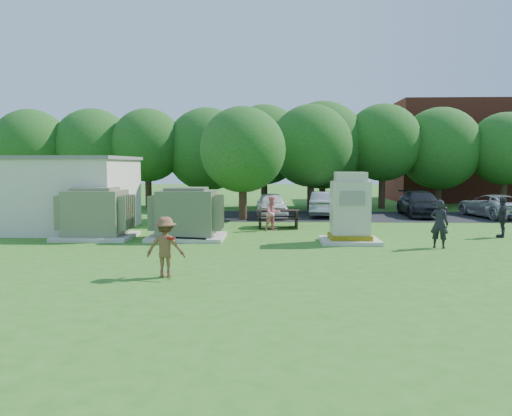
{
  "coord_description": "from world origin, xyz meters",
  "views": [
    {
      "loc": [
        0.74,
        -15.27,
        2.99
      ],
      "look_at": [
        0.0,
        4.0,
        1.3
      ],
      "focal_mm": 35.0,
      "sensor_mm": 36.0,
      "label": 1
    }
  ],
  "objects_px": {
    "transformer_left": "(96,215)",
    "transformer_right": "(187,215)",
    "person_at_picnic": "(273,213)",
    "generator_cabinet": "(350,212)",
    "car_dark": "(420,204)",
    "car_white": "(271,205)",
    "person_by_generator": "(439,224)",
    "car_silver_a": "(326,204)",
    "person_walking_right": "(502,217)",
    "batter": "(166,247)",
    "picnic_table": "(278,217)",
    "car_silver_b": "(492,206)"
  },
  "relations": [
    {
      "from": "transformer_right",
      "to": "generator_cabinet",
      "type": "distance_m",
      "value": 6.44
    },
    {
      "from": "person_by_generator",
      "to": "person_walking_right",
      "type": "height_order",
      "value": "person_by_generator"
    },
    {
      "from": "generator_cabinet",
      "to": "car_silver_a",
      "type": "xyz_separation_m",
      "value": [
        0.1,
        10.02,
        -0.47
      ]
    },
    {
      "from": "person_walking_right",
      "to": "car_dark",
      "type": "height_order",
      "value": "person_walking_right"
    },
    {
      "from": "picnic_table",
      "to": "car_white",
      "type": "relative_size",
      "value": 0.48
    },
    {
      "from": "person_at_picnic",
      "to": "car_white",
      "type": "height_order",
      "value": "person_at_picnic"
    },
    {
      "from": "picnic_table",
      "to": "car_silver_a",
      "type": "bearing_deg",
      "value": 63.19
    },
    {
      "from": "generator_cabinet",
      "to": "car_dark",
      "type": "xyz_separation_m",
      "value": [
        5.55,
        10.08,
        -0.46
      ]
    },
    {
      "from": "person_by_generator",
      "to": "car_dark",
      "type": "xyz_separation_m",
      "value": [
        2.53,
        11.17,
        -0.15
      ]
    },
    {
      "from": "transformer_left",
      "to": "picnic_table",
      "type": "height_order",
      "value": "transformer_left"
    },
    {
      "from": "picnic_table",
      "to": "car_dark",
      "type": "bearing_deg",
      "value": 34.22
    },
    {
      "from": "car_white",
      "to": "car_silver_a",
      "type": "distance_m",
      "value": 3.26
    },
    {
      "from": "batter",
      "to": "person_by_generator",
      "type": "bearing_deg",
      "value": -148.56
    },
    {
      "from": "person_by_generator",
      "to": "car_white",
      "type": "xyz_separation_m",
      "value": [
        -6.08,
        10.34,
        -0.17
      ]
    },
    {
      "from": "transformer_right",
      "to": "generator_cabinet",
      "type": "relative_size",
      "value": 1.11
    },
    {
      "from": "transformer_left",
      "to": "transformer_right",
      "type": "bearing_deg",
      "value": 0.0
    },
    {
      "from": "transformer_left",
      "to": "person_walking_right",
      "type": "bearing_deg",
      "value": 3.12
    },
    {
      "from": "car_white",
      "to": "car_dark",
      "type": "bearing_deg",
      "value": 1.43
    },
    {
      "from": "transformer_right",
      "to": "batter",
      "type": "relative_size",
      "value": 1.87
    },
    {
      "from": "transformer_right",
      "to": "car_dark",
      "type": "relative_size",
      "value": 0.61
    },
    {
      "from": "transformer_right",
      "to": "person_by_generator",
      "type": "height_order",
      "value": "transformer_right"
    },
    {
      "from": "transformer_right",
      "to": "batter",
      "type": "height_order",
      "value": "transformer_right"
    },
    {
      "from": "generator_cabinet",
      "to": "car_silver_b",
      "type": "xyz_separation_m",
      "value": [
        9.44,
        9.55,
        -0.53
      ]
    },
    {
      "from": "car_dark",
      "to": "car_silver_b",
      "type": "xyz_separation_m",
      "value": [
        3.89,
        -0.54,
        -0.06
      ]
    },
    {
      "from": "generator_cabinet",
      "to": "car_silver_a",
      "type": "distance_m",
      "value": 10.03
    },
    {
      "from": "car_silver_b",
      "to": "car_silver_a",
      "type": "bearing_deg",
      "value": -13.03
    },
    {
      "from": "transformer_right",
      "to": "car_dark",
      "type": "height_order",
      "value": "transformer_right"
    },
    {
      "from": "transformer_left",
      "to": "transformer_right",
      "type": "distance_m",
      "value": 3.7
    },
    {
      "from": "transformer_right",
      "to": "car_silver_a",
      "type": "height_order",
      "value": "transformer_right"
    },
    {
      "from": "transformer_left",
      "to": "car_silver_b",
      "type": "relative_size",
      "value": 0.64
    },
    {
      "from": "picnic_table",
      "to": "person_walking_right",
      "type": "height_order",
      "value": "person_walking_right"
    },
    {
      "from": "generator_cabinet",
      "to": "person_at_picnic",
      "type": "relative_size",
      "value": 1.72
    },
    {
      "from": "person_at_picnic",
      "to": "car_dark",
      "type": "height_order",
      "value": "person_at_picnic"
    },
    {
      "from": "transformer_left",
      "to": "generator_cabinet",
      "type": "bearing_deg",
      "value": -4.29
    },
    {
      "from": "picnic_table",
      "to": "transformer_right",
      "type": "bearing_deg",
      "value": -134.84
    },
    {
      "from": "car_white",
      "to": "batter",
      "type": "bearing_deg",
      "value": -104.14
    },
    {
      "from": "person_by_generator",
      "to": "car_silver_b",
      "type": "xyz_separation_m",
      "value": [
        6.42,
        10.63,
        -0.21
      ]
    },
    {
      "from": "transformer_right",
      "to": "person_by_generator",
      "type": "relative_size",
      "value": 1.73
    },
    {
      "from": "person_by_generator",
      "to": "car_silver_a",
      "type": "relative_size",
      "value": 0.4
    },
    {
      "from": "generator_cabinet",
      "to": "batter",
      "type": "xyz_separation_m",
      "value": [
        -5.76,
        -6.0,
        -0.38
      ]
    },
    {
      "from": "car_dark",
      "to": "car_white",
      "type": "bearing_deg",
      "value": -171.42
    },
    {
      "from": "person_at_picnic",
      "to": "generator_cabinet",
      "type": "bearing_deg",
      "value": -78.76
    },
    {
      "from": "transformer_left",
      "to": "picnic_table",
      "type": "distance_m",
      "value": 8.28
    },
    {
      "from": "person_by_generator",
      "to": "car_white",
      "type": "bearing_deg",
      "value": -32.59
    },
    {
      "from": "generator_cabinet",
      "to": "car_white",
      "type": "distance_m",
      "value": 9.76
    },
    {
      "from": "person_at_picnic",
      "to": "car_white",
      "type": "xyz_separation_m",
      "value": [
        -0.1,
        5.85,
        -0.09
      ]
    },
    {
      "from": "transformer_right",
      "to": "picnic_table",
      "type": "relative_size",
      "value": 1.52
    },
    {
      "from": "picnic_table",
      "to": "car_dark",
      "type": "height_order",
      "value": "car_dark"
    },
    {
      "from": "car_white",
      "to": "person_walking_right",
      "type": "bearing_deg",
      "value": -42.65
    },
    {
      "from": "person_by_generator",
      "to": "car_dark",
      "type": "height_order",
      "value": "person_by_generator"
    }
  ]
}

